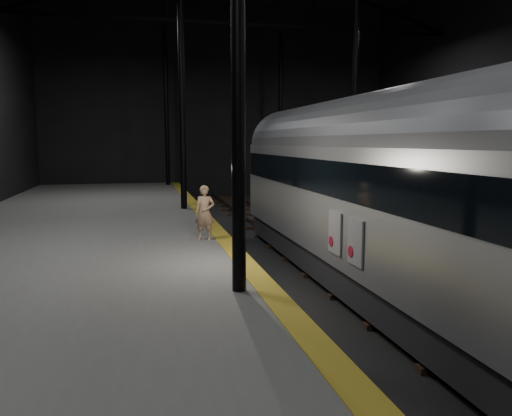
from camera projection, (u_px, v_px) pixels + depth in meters
name	position (u px, v px, depth m)	size (l,w,h in m)	color
ground	(342.00, 275.00, 14.30)	(44.00, 44.00, 0.00)	black
platform_left	(64.00, 274.00, 12.55)	(9.00, 43.80, 1.00)	#525350
tactile_strip	(230.00, 246.00, 13.44)	(0.50, 43.80, 0.01)	brown
track	(342.00, 273.00, 14.29)	(2.40, 43.00, 0.24)	#3F3328
train	(395.00, 190.00, 11.17)	(2.73, 18.20, 4.87)	#ACAFB4
woman	(205.00, 213.00, 14.23)	(0.57, 0.38, 1.57)	tan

